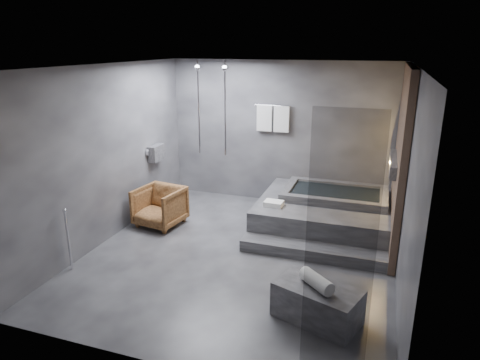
% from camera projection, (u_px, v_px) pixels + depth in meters
% --- Properties ---
extents(room, '(5.00, 5.04, 2.82)m').
position_uv_depth(room, '(272.00, 143.00, 6.13)').
color(room, '#2B2B2D').
rests_on(room, ground).
extents(tub_deck, '(2.20, 2.00, 0.50)m').
position_uv_depth(tub_deck, '(324.00, 214.00, 7.48)').
color(tub_deck, '#303032').
rests_on(tub_deck, ground).
extents(tub_step, '(2.20, 0.36, 0.18)m').
position_uv_depth(tub_step, '(312.00, 251.00, 6.46)').
color(tub_step, '#303032').
rests_on(tub_step, ground).
extents(concrete_bench, '(1.08, 0.82, 0.43)m').
position_uv_depth(concrete_bench, '(317.00, 303.00, 4.95)').
color(concrete_bench, '#37373A').
rests_on(concrete_bench, ground).
extents(driftwood_chair, '(0.85, 0.87, 0.70)m').
position_uv_depth(driftwood_chair, '(160.00, 206.00, 7.53)').
color(driftwood_chair, '#442611').
rests_on(driftwood_chair, ground).
extents(rolled_towel, '(0.45, 0.42, 0.16)m').
position_uv_depth(rolled_towel, '(316.00, 281.00, 4.85)').
color(rolled_towel, white).
rests_on(rolled_towel, concrete_bench).
extents(deck_towel, '(0.32, 0.24, 0.08)m').
position_uv_depth(deck_towel, '(274.00, 203.00, 7.14)').
color(deck_towel, white).
rests_on(deck_towel, tub_deck).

